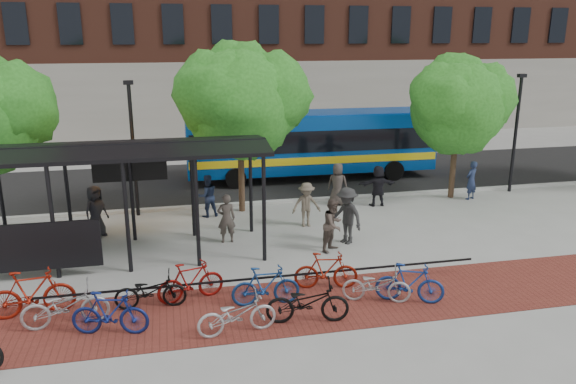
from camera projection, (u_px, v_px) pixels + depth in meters
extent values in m
plane|color=#9E9E99|center=(340.00, 233.00, 19.72)|extent=(160.00, 160.00, 0.00)
cube|color=black|center=(290.00, 178.00, 27.24)|extent=(160.00, 8.00, 0.01)
cube|color=#B7B7B2|center=(311.00, 200.00, 23.46)|extent=(160.00, 0.25, 0.12)
cube|color=maroon|center=(323.00, 303.00, 14.61)|extent=(24.00, 3.00, 0.01)
cube|color=black|center=(268.00, 293.00, 15.19)|extent=(12.00, 0.05, 0.95)
cylinder|color=black|center=(2.00, 200.00, 17.82)|extent=(0.12, 0.12, 3.30)
cylinder|color=black|center=(53.00, 223.00, 15.69)|extent=(0.12, 0.12, 3.30)
cylinder|color=black|center=(68.00, 197.00, 18.23)|extent=(0.12, 0.12, 3.30)
cylinder|color=black|center=(127.00, 218.00, 16.10)|extent=(0.12, 0.12, 3.30)
cylinder|color=black|center=(132.00, 193.00, 18.64)|extent=(0.12, 0.12, 3.30)
cylinder|color=black|center=(197.00, 214.00, 16.51)|extent=(0.12, 0.12, 3.30)
cylinder|color=black|center=(192.00, 190.00, 19.05)|extent=(0.12, 0.12, 3.30)
cylinder|color=black|center=(264.00, 209.00, 16.92)|extent=(0.12, 0.12, 3.30)
cylinder|color=black|center=(251.00, 186.00, 19.45)|extent=(0.12, 0.12, 3.30)
cube|color=black|center=(17.00, 248.00, 15.62)|extent=(4.50, 0.08, 1.40)
cube|color=black|center=(87.00, 154.00, 16.01)|extent=(10.60, 1.65, 0.29)
cube|color=black|center=(93.00, 145.00, 17.33)|extent=(10.60, 1.65, 0.29)
cube|color=black|center=(96.00, 153.00, 18.10)|extent=(9.00, 0.10, 0.40)
cube|color=black|center=(130.00, 170.00, 18.53)|extent=(2.40, 0.12, 0.70)
cube|color=#FF7200|center=(130.00, 170.00, 18.60)|extent=(2.20, 0.02, 0.55)
sphere|color=#23671B|center=(11.00, 107.00, 19.59)|extent=(3.20, 3.20, 3.20)
cylinder|color=#382619|center=(241.00, 180.00, 21.86)|extent=(0.24, 0.24, 2.52)
sphere|color=#23671B|center=(240.00, 104.00, 21.06)|extent=(4.20, 4.20, 4.20)
sphere|color=#23671B|center=(266.00, 95.00, 21.38)|extent=(3.36, 3.36, 3.36)
sphere|color=#23671B|center=(218.00, 95.00, 20.50)|extent=(3.15, 3.15, 3.15)
sphere|color=#23671B|center=(240.00, 82.00, 21.24)|extent=(2.94, 2.94, 2.94)
cylinder|color=#382619|center=(453.00, 171.00, 23.73)|extent=(0.24, 0.24, 2.27)
sphere|color=#23671B|center=(458.00, 108.00, 23.01)|extent=(3.80, 3.80, 3.80)
sphere|color=#23671B|center=(477.00, 100.00, 23.31)|extent=(3.04, 3.04, 3.04)
sphere|color=#23671B|center=(445.00, 100.00, 22.46)|extent=(2.85, 2.85, 2.85)
sphere|color=#23671B|center=(457.00, 88.00, 23.19)|extent=(2.66, 2.66, 2.66)
cylinder|color=black|center=(134.00, 152.00, 20.99)|extent=(0.14, 0.14, 5.00)
cube|color=black|center=(128.00, 82.00, 20.29)|extent=(0.35, 0.20, 0.15)
cylinder|color=black|center=(515.00, 136.00, 24.26)|extent=(0.14, 0.14, 5.00)
cube|color=black|center=(522.00, 76.00, 23.56)|extent=(0.35, 0.20, 0.15)
cube|color=#084098|center=(311.00, 141.00, 26.79)|extent=(11.82, 2.76, 2.70)
cube|color=black|center=(311.00, 137.00, 26.73)|extent=(11.58, 2.80, 0.98)
cube|color=yellow|center=(311.00, 155.00, 26.97)|extent=(11.70, 2.81, 0.34)
cube|color=#084098|center=(311.00, 114.00, 26.44)|extent=(11.58, 2.51, 0.18)
cylinder|color=black|center=(236.00, 178.00, 25.24)|extent=(0.95, 0.29, 0.94)
cylinder|color=black|center=(230.00, 166.00, 27.65)|extent=(0.95, 0.29, 0.94)
cylinder|color=black|center=(394.00, 171.00, 26.65)|extent=(0.95, 0.29, 0.94)
cylinder|color=black|center=(375.00, 159.00, 29.06)|extent=(0.95, 0.29, 0.94)
imported|color=maroon|center=(32.00, 293.00, 13.78)|extent=(2.09, 0.82, 1.22)
imported|color=#979799|center=(65.00, 306.00, 13.32)|extent=(2.08, 0.92, 1.06)
imported|color=navy|center=(110.00, 313.00, 12.95)|extent=(1.87, 0.89, 1.08)
imported|color=black|center=(150.00, 291.00, 14.23)|extent=(1.81, 0.68, 0.94)
imported|color=maroon|center=(191.00, 281.00, 14.62)|extent=(1.85, 0.93, 1.07)
imported|color=#A1A1A4|center=(237.00, 314.00, 13.00)|extent=(1.95, 0.88, 0.99)
imported|color=navy|center=(266.00, 286.00, 14.36)|extent=(1.79, 0.56, 1.06)
imported|color=black|center=(308.00, 302.00, 13.50)|extent=(2.10, 0.98, 1.06)
imported|color=maroon|center=(326.00, 271.00, 15.31)|extent=(1.81, 0.81, 1.05)
imported|color=#9D9D9F|center=(377.00, 285.00, 14.56)|extent=(1.88, 1.16, 0.93)
imported|color=navy|center=(410.00, 283.00, 14.52)|extent=(1.83, 1.17, 1.07)
imported|color=black|center=(96.00, 211.00, 19.17)|extent=(1.03, 1.03, 1.81)
imported|color=#413A34|center=(226.00, 218.00, 18.65)|extent=(0.62, 0.42, 1.67)
imported|color=#1D2843|center=(207.00, 196.00, 21.29)|extent=(0.91, 0.78, 1.63)
imported|color=brown|center=(306.00, 205.00, 20.21)|extent=(1.06, 0.62, 1.63)
imported|color=black|center=(378.00, 186.00, 22.64)|extent=(1.57, 0.56, 1.67)
imported|color=#3E3632|center=(338.00, 184.00, 22.76)|extent=(1.00, 0.89, 1.73)
imported|color=#202B4B|center=(471.00, 180.00, 23.52)|extent=(0.71, 0.63, 1.65)
imported|color=#4E423A|center=(333.00, 225.00, 17.93)|extent=(1.07, 1.06, 1.74)
imported|color=#282828|center=(347.00, 216.00, 18.55)|extent=(1.23, 1.43, 1.92)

